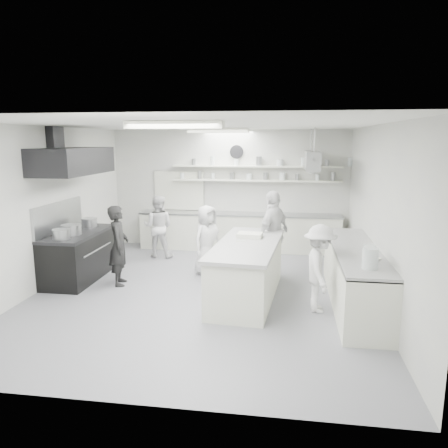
# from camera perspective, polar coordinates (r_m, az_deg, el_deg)

# --- Properties ---
(floor) EXTENTS (6.00, 7.00, 0.02)m
(floor) POSITION_cam_1_polar(r_m,az_deg,el_deg) (8.08, -2.77, -8.97)
(floor) COLOR gray
(floor) RESTS_ON ground
(ceiling) EXTENTS (6.00, 7.00, 0.02)m
(ceiling) POSITION_cam_1_polar(r_m,az_deg,el_deg) (7.59, -2.99, 12.98)
(ceiling) COLOR silver
(ceiling) RESTS_ON wall_back
(wall_back) EXTENTS (6.00, 0.04, 3.00)m
(wall_back) POSITION_cam_1_polar(r_m,az_deg,el_deg) (11.11, 0.65, 4.57)
(wall_back) COLOR beige
(wall_back) RESTS_ON floor
(wall_front) EXTENTS (6.00, 0.04, 3.00)m
(wall_front) POSITION_cam_1_polar(r_m,az_deg,el_deg) (4.40, -11.84, -5.74)
(wall_front) COLOR beige
(wall_front) RESTS_ON floor
(wall_left) EXTENTS (0.04, 7.00, 3.00)m
(wall_left) POSITION_cam_1_polar(r_m,az_deg,el_deg) (8.78, -22.47, 2.01)
(wall_left) COLOR beige
(wall_left) RESTS_ON floor
(wall_right) EXTENTS (0.04, 7.00, 3.00)m
(wall_right) POSITION_cam_1_polar(r_m,az_deg,el_deg) (7.70, 19.61, 1.04)
(wall_right) COLOR beige
(wall_right) RESTS_ON floor
(stove) EXTENTS (0.80, 1.80, 0.90)m
(stove) POSITION_cam_1_polar(r_m,az_deg,el_deg) (9.14, -18.55, -4.13)
(stove) COLOR black
(stove) RESTS_ON floor
(exhaust_hood) EXTENTS (0.85, 2.00, 0.50)m
(exhaust_hood) POSITION_cam_1_polar(r_m,az_deg,el_deg) (8.85, -19.30, 7.83)
(exhaust_hood) COLOR black
(exhaust_hood) RESTS_ON wall_left
(back_counter) EXTENTS (5.00, 0.60, 0.92)m
(back_counter) POSITION_cam_1_polar(r_m,az_deg,el_deg) (10.95, 1.98, -1.05)
(back_counter) COLOR silver
(back_counter) RESTS_ON floor
(shelf_lower) EXTENTS (4.20, 0.26, 0.04)m
(shelf_lower) POSITION_cam_1_polar(r_m,az_deg,el_deg) (10.89, 4.23, 5.73)
(shelf_lower) COLOR silver
(shelf_lower) RESTS_ON wall_back
(shelf_upper) EXTENTS (4.20, 0.26, 0.04)m
(shelf_upper) POSITION_cam_1_polar(r_m,az_deg,el_deg) (10.86, 4.26, 7.57)
(shelf_upper) COLOR silver
(shelf_upper) RESTS_ON wall_back
(pass_through_window) EXTENTS (1.30, 0.04, 1.00)m
(pass_through_window) POSITION_cam_1_polar(r_m,az_deg,el_deg) (11.35, -5.90, 4.40)
(pass_through_window) COLOR black
(pass_through_window) RESTS_ON wall_back
(wall_clock) EXTENTS (0.32, 0.05, 0.32)m
(wall_clock) POSITION_cam_1_polar(r_m,az_deg,el_deg) (10.98, 1.68, 9.46)
(wall_clock) COLOR silver
(wall_clock) RESTS_ON wall_back
(right_counter) EXTENTS (0.74, 3.30, 0.94)m
(right_counter) POSITION_cam_1_polar(r_m,az_deg,el_deg) (7.68, 16.82, -6.73)
(right_counter) COLOR silver
(right_counter) RESTS_ON floor
(pot_rack) EXTENTS (0.30, 1.60, 0.40)m
(pot_rack) POSITION_cam_1_polar(r_m,az_deg,el_deg) (9.87, 11.48, 8.20)
(pot_rack) COLOR #9D9FA2
(pot_rack) RESTS_ON ceiling
(light_fixture_front) EXTENTS (1.30, 0.25, 0.10)m
(light_fixture_front) POSITION_cam_1_polar(r_m,az_deg,el_deg) (5.84, -6.55, 12.82)
(light_fixture_front) COLOR silver
(light_fixture_front) RESTS_ON ceiling
(light_fixture_rear) EXTENTS (1.30, 0.25, 0.10)m
(light_fixture_rear) POSITION_cam_1_polar(r_m,az_deg,el_deg) (9.36, -0.77, 12.19)
(light_fixture_rear) COLOR silver
(light_fixture_rear) RESTS_ON ceiling
(prep_island) EXTENTS (1.15, 2.61, 0.94)m
(prep_island) POSITION_cam_1_polar(r_m,az_deg,el_deg) (7.69, 3.05, -6.25)
(prep_island) COLOR silver
(prep_island) RESTS_ON floor
(stove_pot) EXTENTS (0.38, 0.38, 0.24)m
(stove_pot) POSITION_cam_1_polar(r_m,az_deg,el_deg) (8.81, -19.44, -0.86)
(stove_pot) COLOR #9D9FA2
(stove_pot) RESTS_ON stove
(cook_stove) EXTENTS (0.50, 0.64, 1.54)m
(cook_stove) POSITION_cam_1_polar(r_m,az_deg,el_deg) (8.50, -13.67, -2.77)
(cook_stove) COLOR black
(cook_stove) RESTS_ON floor
(cook_back) EXTENTS (0.72, 0.56, 1.47)m
(cook_back) POSITION_cam_1_polar(r_m,az_deg,el_deg) (10.34, -8.65, -0.32)
(cook_back) COLOR silver
(cook_back) RESTS_ON floor
(cook_island_left) EXTENTS (0.77, 0.84, 1.44)m
(cook_island_left) POSITION_cam_1_polar(r_m,az_deg,el_deg) (8.95, -2.25, -2.09)
(cook_island_left) COLOR silver
(cook_island_left) RESTS_ON floor
(cook_island_right) EXTENTS (0.87, 1.11, 1.76)m
(cook_island_right) POSITION_cam_1_polar(r_m,az_deg,el_deg) (8.77, 6.49, -1.34)
(cook_island_right) COLOR silver
(cook_island_right) RESTS_ON floor
(cook_right) EXTENTS (0.57, 0.95, 1.43)m
(cook_right) POSITION_cam_1_polar(r_m,az_deg,el_deg) (7.17, 12.45, -5.71)
(cook_right) COLOR silver
(cook_right) RESTS_ON floor
(bowl_island_a) EXTENTS (0.33, 0.33, 0.07)m
(bowl_island_a) POSITION_cam_1_polar(r_m,az_deg,el_deg) (8.29, 2.72, -1.38)
(bowl_island_a) COLOR #9D9FA2
(bowl_island_a) RESTS_ON prep_island
(bowl_island_b) EXTENTS (0.20, 0.20, 0.06)m
(bowl_island_b) POSITION_cam_1_polar(r_m,az_deg,el_deg) (7.70, 2.27, -2.39)
(bowl_island_b) COLOR silver
(bowl_island_b) RESTS_ON prep_island
(bowl_right) EXTENTS (0.33, 0.33, 0.06)m
(bowl_right) POSITION_cam_1_polar(r_m,az_deg,el_deg) (6.95, 18.81, -4.41)
(bowl_right) COLOR silver
(bowl_right) RESTS_ON right_counter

